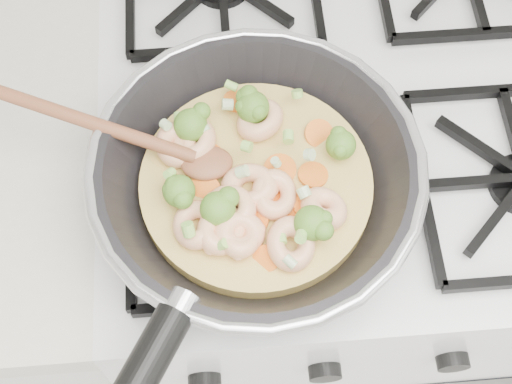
{
  "coord_description": "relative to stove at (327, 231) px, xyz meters",
  "views": [
    {
      "loc": [
        -0.16,
        1.23,
        1.59
      ],
      "look_at": [
        -0.13,
        1.55,
        0.93
      ],
      "focal_mm": 50.91,
      "sensor_mm": 36.0,
      "label": 1
    }
  ],
  "objects": [
    {
      "name": "skillet",
      "position": [
        -0.14,
        -0.15,
        0.5
      ],
      "size": [
        0.45,
        0.48,
        0.09
      ],
      "rotation": [
        0.0,
        0.0,
        0.34
      ],
      "color": "black",
      "rests_on": "stove"
    },
    {
      "name": "stove",
      "position": [
        0.0,
        0.0,
        0.0
      ],
      "size": [
        0.6,
        0.6,
        0.92
      ],
      "color": "white",
      "rests_on": "ground"
    }
  ]
}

